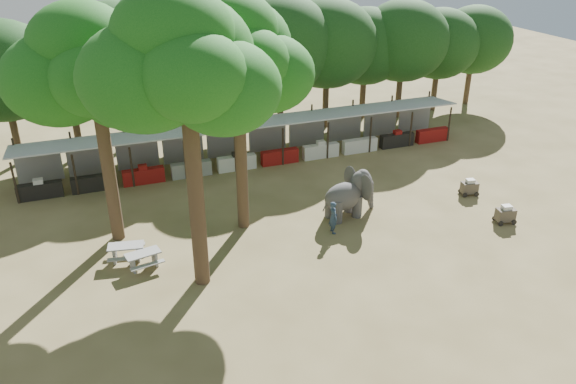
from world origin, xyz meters
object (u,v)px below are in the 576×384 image
object	(u,v)px
handler	(333,217)
cart_front	(505,214)
picnic_table_near	(143,258)
picnic_table_far	(126,250)
cart_back	(469,187)
elephant	(350,194)
yard_tree_left	(90,68)
yard_tree_back	(233,54)
yard_tree_center	(181,65)

from	to	relation	value
handler	cart_front	distance (m)	8.84
picnic_table_near	picnic_table_far	distance (m)	1.08
handler	cart_front	xyz separation A→B (m)	(8.56, -2.15, -0.35)
cart_front	cart_back	size ratio (longest dim) A/B	1.02
elephant	handler	xyz separation A→B (m)	(-1.55, -1.36, -0.36)
handler	cart_back	world-z (taller)	handler
elephant	cart_front	size ratio (longest dim) A/B	2.94
cart_back	yard_tree_left	bearing A→B (deg)	-175.42
yard_tree_left	yard_tree_back	world-z (taller)	yard_tree_back
yard_tree_back	elephant	bearing A→B (deg)	-10.01
yard_tree_center	handler	world-z (taller)	yard_tree_center
cart_front	cart_back	xyz separation A→B (m)	(0.30, 3.32, -0.02)
yard_tree_center	yard_tree_back	world-z (taller)	yard_tree_center
yard_tree_back	picnic_table_far	bearing A→B (deg)	-166.29
picnic_table_near	picnic_table_far	bearing A→B (deg)	114.63
yard_tree_back	cart_back	bearing A→B (deg)	-5.26
elephant	cart_front	world-z (taller)	elephant
yard_tree_left	cart_front	size ratio (longest dim) A/B	10.11
yard_tree_left	elephant	bearing A→B (deg)	-9.73
elephant	yard_tree_center	bearing A→B (deg)	-170.82
yard_tree_left	handler	distance (m)	12.90
yard_tree_left	picnic_table_far	world-z (taller)	yard_tree_left
yard_tree_back	handler	world-z (taller)	yard_tree_back
yard_tree_back	picnic_table_near	xyz separation A→B (m)	(-5.05, -2.26, -8.05)
yard_tree_center	handler	bearing A→B (deg)	13.16
elephant	picnic_table_far	distance (m)	11.31
yard_tree_left	picnic_table_near	size ratio (longest dim) A/B	6.33
yard_tree_center	cart_back	size ratio (longest dim) A/B	11.23
cart_front	handler	bearing A→B (deg)	174.96
yard_tree_left	picnic_table_far	bearing A→B (deg)	-82.44
handler	yard_tree_left	bearing A→B (deg)	73.60
picnic_table_near	yard_tree_center	bearing A→B (deg)	-51.89
yard_tree_center	picnic_table_near	xyz separation A→B (m)	(-2.05, 1.75, -8.72)
handler	yard_tree_center	bearing A→B (deg)	105.21
yard_tree_back	cart_front	size ratio (longest dim) A/B	10.42
yard_tree_left	cart_front	world-z (taller)	yard_tree_left
picnic_table_far	cart_front	distance (m)	18.56
yard_tree_center	handler	xyz separation A→B (m)	(7.05, 1.65, -8.37)
yard_tree_back	cart_back	world-z (taller)	yard_tree_back
yard_tree_back	elephant	world-z (taller)	yard_tree_back
cart_back	yard_tree_back	bearing A→B (deg)	-174.08
picnic_table_near	picnic_table_far	xyz separation A→B (m)	(-0.63, 0.87, 0.02)
yard_tree_center	yard_tree_back	bearing A→B (deg)	53.14
handler	cart_front	world-z (taller)	handler
handler	picnic_table_far	distance (m)	9.78
yard_tree_center	handler	distance (m)	11.07
yard_tree_back	elephant	xyz separation A→B (m)	(5.60, -0.99, -7.35)
yard_tree_center	cart_front	size ratio (longest dim) A/B	11.04
yard_tree_back	cart_back	xyz separation A→B (m)	(12.91, -1.19, -8.08)
picnic_table_far	cart_front	bearing A→B (deg)	0.75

